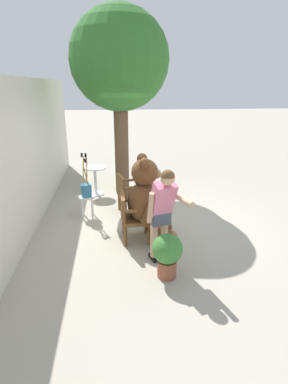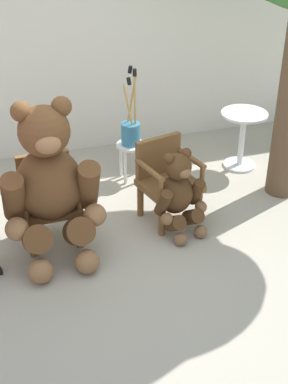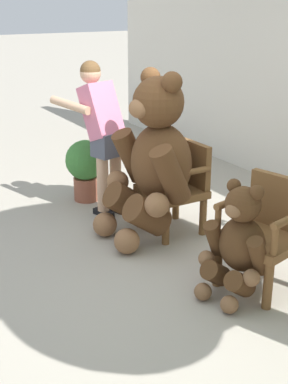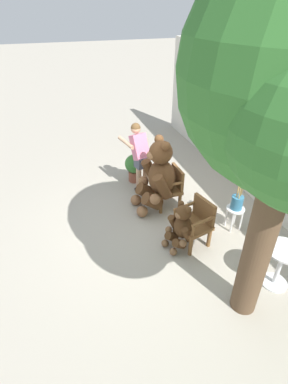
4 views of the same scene
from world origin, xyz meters
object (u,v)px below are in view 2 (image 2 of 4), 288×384
(white_stool, at_px, (131,152))
(round_side_table, at_px, (242,134))
(wooden_chair_left, at_px, (49,197))
(teddy_bear_small, at_px, (179,193))
(brush_bucket, at_px, (131,130))
(wooden_chair_right, at_px, (167,178))
(teddy_bear_large, at_px, (50,184))

(white_stool, distance_m, round_side_table, 1.40)
(wooden_chair_left, xyz_separation_m, teddy_bear_small, (1.25, -0.29, -0.02))
(wooden_chair_left, bearing_deg, teddy_bear_small, -12.97)
(white_stool, height_order, brush_bucket, brush_bucket)
(wooden_chair_left, distance_m, white_stool, 1.42)
(teddy_bear_small, xyz_separation_m, brush_bucket, (-0.15, 1.17, 0.20))
(wooden_chair_left, bearing_deg, round_side_table, 17.23)
(wooden_chair_right, height_order, teddy_bear_small, teddy_bear_small)
(wooden_chair_left, height_order, teddy_bear_large, teddy_bear_large)
(wooden_chair_left, bearing_deg, white_stool, 38.77)
(wooden_chair_left, bearing_deg, wooden_chair_right, -0.08)
(teddy_bear_large, relative_size, round_side_table, 2.16)
(brush_bucket, bearing_deg, round_side_table, -4.66)
(wooden_chair_right, xyz_separation_m, round_side_table, (1.26, 0.77, -0.01))
(brush_bucket, bearing_deg, white_stool, -176.23)
(wooden_chair_right, relative_size, teddy_bear_small, 0.96)
(wooden_chair_right, bearing_deg, round_side_table, 31.54)
(teddy_bear_large, relative_size, brush_bucket, 1.68)
(teddy_bear_small, xyz_separation_m, white_stool, (-0.15, 1.17, -0.08))
(wooden_chair_right, bearing_deg, white_stool, 98.16)
(teddy_bear_large, distance_m, white_stool, 1.64)
(wooden_chair_left, relative_size, brush_bucket, 0.93)
(wooden_chair_right, bearing_deg, teddy_bear_small, -84.84)
(wooden_chair_right, distance_m, round_side_table, 1.48)
(wooden_chair_right, height_order, teddy_bear_large, teddy_bear_large)
(wooden_chair_left, xyz_separation_m, white_stool, (1.10, 0.88, -0.11))
(wooden_chair_left, height_order, teddy_bear_small, teddy_bear_small)
(wooden_chair_left, relative_size, wooden_chair_right, 1.00)
(round_side_table, bearing_deg, teddy_bear_large, -157.37)
(wooden_chair_right, distance_m, brush_bucket, 0.91)
(white_stool, bearing_deg, wooden_chair_left, -141.23)
(round_side_table, bearing_deg, teddy_bear_small, -139.33)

